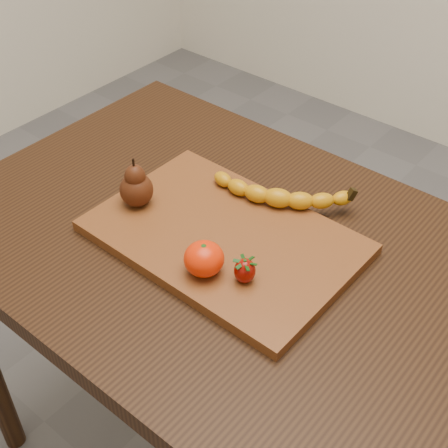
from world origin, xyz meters
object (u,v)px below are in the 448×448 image
Objects in this scene: pear at (136,182)px; mandarin at (204,259)px; cutting_board at (224,237)px; table at (220,275)px.

pear is 0.22m from mandarin.
mandarin is at bearing -68.28° from cutting_board.
mandarin is (0.04, -0.09, 0.04)m from cutting_board.
cutting_board is 0.11m from mandarin.
pear reaches higher than cutting_board.
table is 0.18m from mandarin.
pear is 1.46× the size of mandarin.
cutting_board is at bearing 111.14° from mandarin.
mandarin is at bearing -15.08° from pear.
cutting_board is 0.19m from pear.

